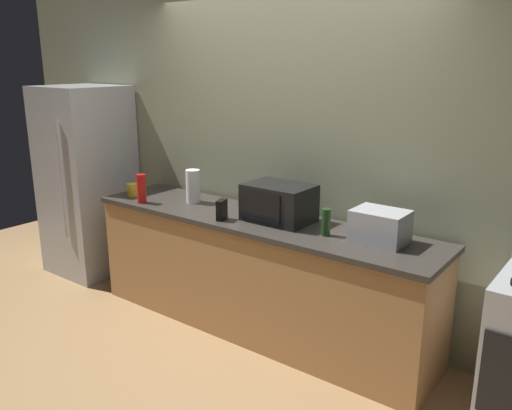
% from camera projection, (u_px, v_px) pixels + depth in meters
% --- Properties ---
extents(ground_plane, '(8.00, 8.00, 0.00)m').
position_uv_depth(ground_plane, '(223.00, 349.00, 3.86)').
color(ground_plane, '#A87F51').
extents(back_wall, '(6.40, 0.10, 2.70)m').
position_uv_depth(back_wall, '(288.00, 151.00, 4.12)').
color(back_wall, gray).
rests_on(back_wall, ground_plane).
extents(counter_run, '(2.84, 0.64, 0.90)m').
position_uv_depth(counter_run, '(256.00, 274.00, 4.05)').
color(counter_run, '#B27F4C').
rests_on(counter_run, ground_plane).
extents(refrigerator, '(0.72, 0.73, 1.80)m').
position_uv_depth(refrigerator, '(87.00, 181.00, 5.12)').
color(refrigerator, '#B7BABF').
rests_on(refrigerator, ground_plane).
extents(microwave, '(0.48, 0.35, 0.27)m').
position_uv_depth(microwave, '(279.00, 203.00, 3.83)').
color(microwave, black).
rests_on(microwave, counter_run).
extents(toaster_oven, '(0.34, 0.26, 0.21)m').
position_uv_depth(toaster_oven, '(380.00, 226.00, 3.39)').
color(toaster_oven, '#B7BABF').
rests_on(toaster_oven, counter_run).
extents(paper_towel_roll, '(0.12, 0.12, 0.27)m').
position_uv_depth(paper_towel_roll, '(193.00, 186.00, 4.33)').
color(paper_towel_roll, white).
rests_on(paper_towel_roll, counter_run).
extents(cordless_phone, '(0.08, 0.12, 0.15)m').
position_uv_depth(cordless_phone, '(222.00, 210.00, 3.87)').
color(cordless_phone, black).
rests_on(cordless_phone, counter_run).
extents(bottle_hot_sauce, '(0.07, 0.07, 0.24)m').
position_uv_depth(bottle_hot_sauce, '(141.00, 189.00, 4.32)').
color(bottle_hot_sauce, red).
rests_on(bottle_hot_sauce, counter_run).
extents(bottle_wine, '(0.06, 0.06, 0.18)m').
position_uv_depth(bottle_wine, '(326.00, 222.00, 3.52)').
color(bottle_wine, '#1E3F19').
rests_on(bottle_wine, counter_run).
extents(mug_yellow, '(0.10, 0.10, 0.11)m').
position_uv_depth(mug_yellow, '(133.00, 190.00, 4.55)').
color(mug_yellow, yellow).
rests_on(mug_yellow, counter_run).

